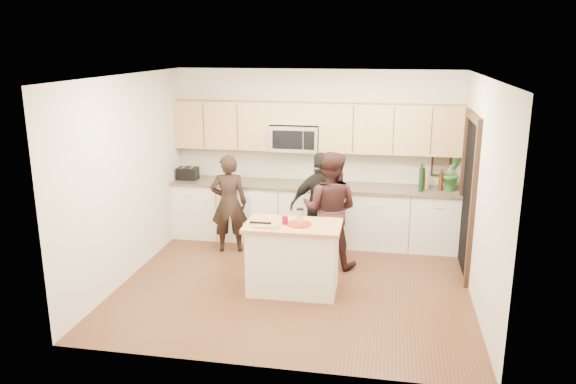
% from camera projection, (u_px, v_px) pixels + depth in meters
% --- Properties ---
extents(floor, '(4.50, 4.50, 0.00)m').
position_uv_depth(floor, '(295.00, 284.00, 7.43)').
color(floor, brown).
rests_on(floor, ground).
extents(room_shell, '(4.52, 4.02, 2.71)m').
position_uv_depth(room_shell, '(295.00, 156.00, 6.98)').
color(room_shell, beige).
rests_on(room_shell, ground).
extents(back_cabinetry, '(4.50, 0.66, 0.94)m').
position_uv_depth(back_cabinetry, '(313.00, 213.00, 8.91)').
color(back_cabinetry, silver).
rests_on(back_cabinetry, ground).
extents(upper_cabinetry, '(4.50, 0.33, 0.75)m').
position_uv_depth(upper_cabinetry, '(317.00, 126.00, 8.69)').
color(upper_cabinetry, tan).
rests_on(upper_cabinetry, ground).
extents(microwave, '(0.76, 0.41, 0.40)m').
position_uv_depth(microwave, '(295.00, 138.00, 8.76)').
color(microwave, silver).
rests_on(microwave, ground).
extents(doorway, '(0.06, 1.25, 2.20)m').
position_uv_depth(doorway, '(468.00, 190.00, 7.60)').
color(doorway, black).
rests_on(doorway, ground).
extents(framed_picture, '(0.30, 0.03, 0.38)m').
position_uv_depth(framed_picture, '(441.00, 164.00, 8.64)').
color(framed_picture, black).
rests_on(framed_picture, ground).
extents(dish_towel, '(0.34, 0.60, 0.48)m').
position_uv_depth(dish_towel, '(251.00, 193.00, 8.81)').
color(dish_towel, white).
rests_on(dish_towel, ground).
extents(island, '(1.21, 0.72, 0.90)m').
position_uv_depth(island, '(293.00, 257.00, 7.12)').
color(island, silver).
rests_on(island, ground).
extents(red_plate, '(0.31, 0.31, 0.02)m').
position_uv_depth(red_plate, '(299.00, 224.00, 6.98)').
color(red_plate, maroon).
rests_on(red_plate, island).
extents(box_grater, '(0.08, 0.06, 0.21)m').
position_uv_depth(box_grater, '(300.00, 216.00, 6.91)').
color(box_grater, silver).
rests_on(box_grater, red_plate).
extents(drink_glass, '(0.07, 0.07, 0.10)m').
position_uv_depth(drink_glass, '(285.00, 220.00, 6.99)').
color(drink_glass, maroon).
rests_on(drink_glass, island).
extents(cutting_board, '(0.28, 0.17, 0.02)m').
position_uv_depth(cutting_board, '(266.00, 226.00, 6.89)').
color(cutting_board, '#AE7248').
rests_on(cutting_board, island).
extents(tongs, '(0.27, 0.04, 0.02)m').
position_uv_depth(tongs, '(261.00, 223.00, 6.95)').
color(tongs, black).
rests_on(tongs, cutting_board).
extents(knife, '(0.23, 0.03, 0.01)m').
position_uv_depth(knife, '(271.00, 227.00, 6.83)').
color(knife, silver).
rests_on(knife, cutting_board).
extents(toaster, '(0.32, 0.22, 0.20)m').
position_uv_depth(toaster, '(188.00, 173.00, 9.10)').
color(toaster, black).
rests_on(toaster, back_cabinetry).
extents(bottle_cluster, '(0.51, 0.35, 0.42)m').
position_uv_depth(bottle_cluster, '(433.00, 178.00, 8.44)').
color(bottle_cluster, '#3B1D0A').
rests_on(bottle_cluster, back_cabinetry).
extents(orchid, '(0.37, 0.35, 0.54)m').
position_uv_depth(orchid, '(453.00, 173.00, 8.38)').
color(orchid, '#2E6B2A').
rests_on(orchid, back_cabinetry).
extents(woman_left, '(0.62, 0.48, 1.50)m').
position_uv_depth(woman_left, '(229.00, 203.00, 8.44)').
color(woman_left, black).
rests_on(woman_left, ground).
extents(woman_center, '(0.88, 0.73, 1.65)m').
position_uv_depth(woman_center, '(330.00, 210.00, 7.86)').
color(woman_center, black).
rests_on(woman_center, ground).
extents(woman_right, '(1.00, 0.62, 1.58)m').
position_uv_depth(woman_right, '(322.00, 206.00, 8.18)').
color(woman_right, black).
rests_on(woman_right, ground).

